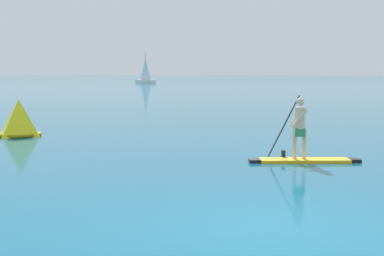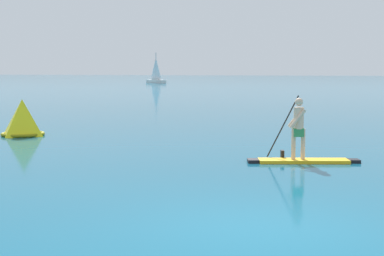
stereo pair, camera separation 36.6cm
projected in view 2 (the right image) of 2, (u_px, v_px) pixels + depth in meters
ground at (259, 227)px, 9.04m from camera, size 440.00×440.00×0.00m
paddleboarder_mid_center at (300, 146)px, 15.25m from camera, size 2.91×1.20×1.79m
race_marker_buoy at (23, 119)px, 21.41m from camera, size 1.57×1.57×1.34m
sailboat_left_horizon at (156, 79)px, 102.72m from camera, size 4.51×3.75×5.35m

